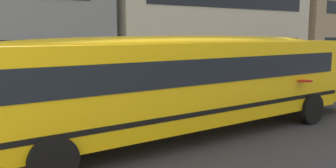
% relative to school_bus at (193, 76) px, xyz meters
% --- Properties ---
extents(ground_plane, '(400.00, 400.00, 0.00)m').
position_rel_school_bus_xyz_m(ground_plane, '(-1.94, 1.53, -1.62)').
color(ground_plane, '#38383D').
extents(sidewalk_far, '(120.00, 3.00, 0.01)m').
position_rel_school_bus_xyz_m(sidewalk_far, '(-1.94, 9.69, -1.62)').
color(sidewalk_far, gray).
rests_on(sidewalk_far, ground_plane).
extents(lane_centreline, '(110.00, 0.16, 0.01)m').
position_rel_school_bus_xyz_m(lane_centreline, '(-1.94, 1.53, -1.62)').
color(lane_centreline, silver).
rests_on(lane_centreline, ground_plane).
extents(school_bus, '(12.29, 2.97, 2.73)m').
position_rel_school_bus_xyz_m(school_bus, '(0.00, 0.00, 0.00)').
color(school_bus, yellow).
rests_on(school_bus, ground_plane).
extents(parked_car_dark_blue_by_hydrant, '(3.92, 1.92, 1.64)m').
position_rel_school_bus_xyz_m(parked_car_dark_blue_by_hydrant, '(17.46, 7.10, -0.78)').
color(parked_car_dark_blue_by_hydrant, navy).
rests_on(parked_car_dark_blue_by_hydrant, ground_plane).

